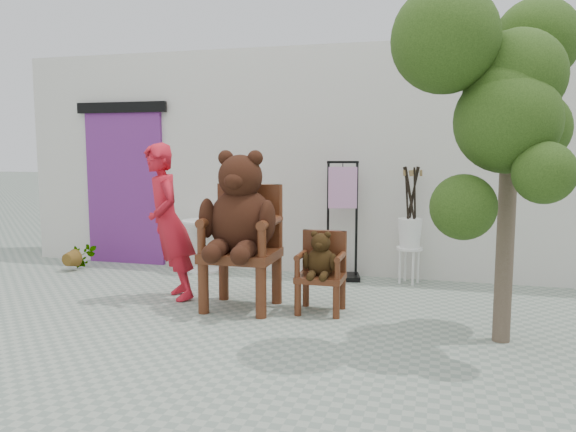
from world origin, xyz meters
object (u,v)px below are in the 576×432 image
(chair_small, at_px, (321,264))
(display_stand, at_px, (342,234))
(stool_bucket, at_px, (410,232))
(tree, at_px, (502,95))
(chair_big, at_px, (241,221))
(person, at_px, (169,223))
(cafe_table, at_px, (204,239))

(chair_small, height_order, display_stand, display_stand)
(display_stand, relative_size, stool_bucket, 1.04)
(stool_bucket, bearing_deg, tree, -69.16)
(chair_big, relative_size, display_stand, 1.09)
(tree, bearing_deg, stool_bucket, 110.84)
(person, distance_m, cafe_table, 1.53)
(display_stand, distance_m, tree, 3.07)
(chair_small, xyz_separation_m, cafe_table, (-1.94, 1.48, -0.06))
(display_stand, bearing_deg, chair_big, -130.15)
(stool_bucket, bearing_deg, cafe_table, 179.99)
(chair_small, distance_m, person, 1.75)
(person, distance_m, tree, 3.60)
(chair_small, bearing_deg, display_stand, 91.51)
(stool_bucket, bearing_deg, chair_big, -136.38)
(chair_big, height_order, cafe_table, chair_big)
(tree, bearing_deg, display_stand, 128.02)
(chair_big, xyz_separation_m, tree, (2.44, -0.55, 1.17))
(cafe_table, height_order, stool_bucket, stool_bucket)
(person, distance_m, stool_bucket, 2.92)
(cafe_table, relative_size, stool_bucket, 0.49)
(chair_big, xyz_separation_m, person, (-0.88, 0.11, -0.07))
(chair_small, height_order, person, person)
(cafe_table, bearing_deg, stool_bucket, -0.01)
(chair_big, height_order, tree, tree)
(chair_big, distance_m, display_stand, 1.78)
(person, bearing_deg, chair_big, 41.91)
(chair_small, relative_size, stool_bucket, 0.58)
(person, bearing_deg, cafe_table, 147.66)
(chair_big, bearing_deg, cafe_table, 125.27)
(person, relative_size, display_stand, 1.14)
(chair_big, distance_m, tree, 2.76)
(person, xyz_separation_m, stool_bucket, (2.52, 1.46, -0.22))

